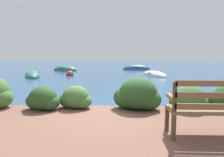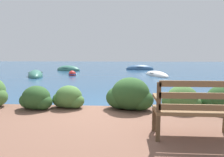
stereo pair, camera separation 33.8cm
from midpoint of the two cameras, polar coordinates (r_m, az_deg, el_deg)
The scene contains 12 objects.
ground_plane at distance 5.20m, azimuth -0.39°, elevation -10.16°, with size 80.00×80.00×0.00m.
park_bench at distance 3.43m, azimuth 25.40°, elevation -7.62°, with size 1.25×0.48×0.93m.
hedge_clump_left at distance 5.07m, azimuth -19.14°, elevation -5.56°, with size 0.83×0.60×0.56m.
hedge_clump_centre at distance 5.00m, azimuth -10.46°, elevation -5.53°, with size 0.81×0.58×0.55m.
hedge_clump_right at distance 4.79m, azimuth 7.11°, elevation -4.87°, with size 1.13×0.81×0.77m.
hedge_clump_far_right at distance 4.96m, azimuth 21.12°, elevation -5.74°, with size 0.88×0.63×0.60m.
hedge_clump_extra at distance 5.30m, azimuth 30.48°, elevation -5.43°, with size 0.88×0.63×0.60m.
rowboat_nearest at distance 15.03m, azimuth -20.42°, elevation 0.83°, with size 2.21×3.26×0.78m.
rowboat_mid at distance 14.87m, azimuth 13.24°, elevation 0.97°, with size 1.85×3.08×0.60m.
rowboat_far at distance 19.63m, azimuth -11.89°, elevation 2.44°, with size 2.82×2.11×0.85m.
rowboat_outer at distance 20.51m, azimuth 8.42°, elevation 2.70°, with size 2.76×1.18×0.88m.
mooring_buoy at distance 14.94m, azimuth -10.65°, elevation 1.22°, with size 0.58×0.58×0.53m.
Camera 2 is at (0.55, -4.95, 1.52)m, focal length 32.00 mm.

